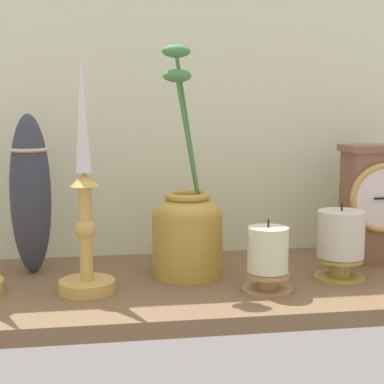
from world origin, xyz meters
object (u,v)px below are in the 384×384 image
Objects in this scene: mantel_clock at (375,202)px; candlestick_tall_left at (85,216)px; tall_ceramic_vase at (31,194)px; pillar_candle_near_clock at (268,259)px; brass_vase_jar at (187,228)px; pillar_candle_front at (341,242)px.

mantel_clock is 50.53cm from candlestick_tall_left.
mantel_clock is at bearing -1.84° from tall_ceramic_vase.
pillar_candle_near_clock is (26.48, -3.51, -6.55)cm from candlestick_tall_left.
brass_vase_jar is at bearing -174.02° from mantel_clock.
brass_vase_jar reaches higher than tall_ceramic_vase.
pillar_candle_near_clock is at bearing -7.56° from candlestick_tall_left.
brass_vase_jar is at bearing 167.41° from pillar_candle_front.
candlestick_tall_left is (-49.51, -10.04, 0.82)cm from mantel_clock.
brass_vase_jar is 24.46cm from pillar_candle_front.
tall_ceramic_vase is at bearing 167.58° from pillar_candle_front.
brass_vase_jar is (15.93, 6.52, -3.67)cm from candlestick_tall_left.
brass_vase_jar reaches higher than pillar_candle_front.
mantel_clock is 58.53cm from tall_ceramic_vase.
candlestick_tall_left is at bearing -168.54° from mantel_clock.
candlestick_tall_left is 27.50cm from pillar_candle_near_clock.
brass_vase_jar is 3.02× the size of pillar_candle_front.
candlestick_tall_left is 0.97× the size of brass_vase_jar.
brass_vase_jar is 26.00cm from tall_ceramic_vase.
tall_ceramic_vase is at bearing 126.82° from candlestick_tall_left.
candlestick_tall_left reaches higher than pillar_candle_near_clock.
brass_vase_jar is at bearing 136.44° from pillar_candle_near_clock.
mantel_clock is 0.79× the size of tall_ceramic_vase.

